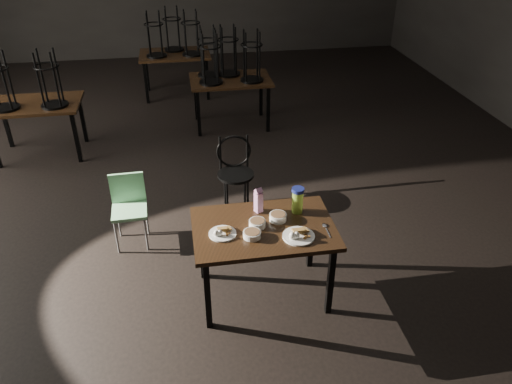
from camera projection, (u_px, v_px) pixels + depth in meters
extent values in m
plane|color=black|center=(192.00, 197.00, 6.02)|extent=(12.00, 12.00, 0.00)
cube|color=black|center=(264.00, 228.00, 4.21)|extent=(1.20, 0.80, 0.04)
cube|color=black|center=(208.00, 295.00, 4.07)|extent=(0.05, 0.05, 0.71)
cube|color=black|center=(331.00, 281.00, 4.21)|extent=(0.05, 0.05, 0.71)
cube|color=black|center=(202.00, 247.00, 4.60)|extent=(0.05, 0.05, 0.71)
cube|color=black|center=(311.00, 236.00, 4.75)|extent=(0.05, 0.05, 0.71)
cylinder|color=white|center=(223.00, 234.00, 4.10)|extent=(0.23, 0.23, 0.01)
cube|color=olive|center=(222.00, 226.00, 4.11)|extent=(0.08, 0.08, 0.04)
cube|color=olive|center=(226.00, 226.00, 4.11)|extent=(0.10, 0.10, 0.03)
ellipsoid|color=white|center=(216.00, 233.00, 4.05)|extent=(0.04, 0.04, 0.05)
ellipsoid|color=white|center=(220.00, 233.00, 4.06)|extent=(0.04, 0.04, 0.05)
cylinder|color=white|center=(299.00, 236.00, 4.07)|extent=(0.27, 0.27, 0.02)
cube|color=olive|center=(298.00, 228.00, 4.08)|extent=(0.10, 0.09, 0.04)
cube|color=olive|center=(302.00, 227.00, 4.08)|extent=(0.11, 0.11, 0.03)
ellipsoid|color=white|center=(292.00, 236.00, 4.01)|extent=(0.05, 0.05, 0.06)
ellipsoid|color=white|center=(297.00, 235.00, 4.02)|extent=(0.05, 0.05, 0.06)
cylinder|color=white|center=(257.00, 223.00, 4.19)|extent=(0.14, 0.14, 0.06)
cylinder|color=brown|center=(257.00, 222.00, 4.18)|extent=(0.12, 0.12, 0.01)
cylinder|color=white|center=(278.00, 217.00, 4.27)|extent=(0.15, 0.15, 0.06)
cylinder|color=brown|center=(278.00, 215.00, 4.26)|extent=(0.13, 0.13, 0.01)
cylinder|color=white|center=(252.00, 234.00, 4.06)|extent=(0.15, 0.15, 0.05)
cylinder|color=brown|center=(252.00, 233.00, 4.05)|extent=(0.13, 0.13, 0.01)
cube|color=#811760|center=(258.00, 202.00, 4.35)|extent=(0.08, 0.08, 0.19)
cube|color=#811760|center=(258.00, 191.00, 4.29)|extent=(0.08, 0.08, 0.06)
cylinder|color=#95C439|center=(297.00, 202.00, 4.34)|extent=(0.12, 0.12, 0.21)
cylinder|color=navy|center=(298.00, 190.00, 4.28)|extent=(0.13, 0.13, 0.03)
ellipsoid|color=silver|center=(325.00, 225.00, 4.21)|extent=(0.04, 0.06, 0.01)
cube|color=silver|center=(328.00, 233.00, 4.12)|extent=(0.01, 0.14, 0.00)
cylinder|color=black|center=(236.00, 175.00, 5.55)|extent=(0.41, 0.41, 0.03)
torus|color=black|center=(234.00, 151.00, 5.59)|extent=(0.39, 0.04, 0.39)
cylinder|color=black|center=(245.00, 186.00, 5.78)|extent=(0.03, 0.03, 0.46)
cylinder|color=black|center=(225.00, 188.00, 5.75)|extent=(0.03, 0.03, 0.46)
cylinder|color=black|center=(227.00, 198.00, 5.56)|extent=(0.03, 0.03, 0.46)
cylinder|color=black|center=(248.00, 197.00, 5.59)|extent=(0.03, 0.03, 0.46)
cube|color=#7BBF89|center=(129.00, 211.00, 5.04)|extent=(0.36, 0.36, 0.04)
cube|color=#7BBF89|center=(127.00, 188.00, 5.07)|extent=(0.35, 0.04, 0.33)
cylinder|color=slate|center=(117.00, 237.00, 5.00)|extent=(0.02, 0.02, 0.40)
cylinder|color=slate|center=(146.00, 234.00, 5.04)|extent=(0.02, 0.02, 0.40)
cylinder|color=slate|center=(119.00, 220.00, 5.24)|extent=(0.02, 0.02, 0.40)
cylinder|color=slate|center=(147.00, 218.00, 5.28)|extent=(0.02, 0.02, 0.40)
cube|color=black|center=(34.00, 105.00, 6.61)|extent=(1.20, 0.80, 0.04)
cube|color=black|center=(76.00, 138.00, 6.61)|extent=(0.05, 0.05, 0.71)
cube|color=black|center=(6.00, 124.00, 7.00)|extent=(0.05, 0.05, 0.71)
cube|color=black|center=(83.00, 119.00, 7.15)|extent=(0.05, 0.05, 0.71)
cylinder|color=black|center=(6.00, 108.00, 6.42)|extent=(0.34, 0.34, 0.03)
cylinder|color=black|center=(9.00, 77.00, 6.33)|extent=(0.03, 0.03, 0.70)
cylinder|color=black|center=(5.00, 82.00, 6.16)|extent=(0.03, 0.03, 0.70)
cylinder|color=black|center=(55.00, 105.00, 6.51)|extent=(0.34, 0.34, 0.03)
torus|color=black|center=(46.00, 67.00, 6.25)|extent=(0.32, 0.32, 0.02)
cylinder|color=black|center=(58.00, 75.00, 6.41)|extent=(0.03, 0.03, 0.70)
cylinder|color=black|center=(42.00, 76.00, 6.39)|extent=(0.03, 0.03, 0.70)
cylinder|color=black|center=(39.00, 81.00, 6.22)|extent=(0.03, 0.03, 0.70)
cylinder|color=black|center=(55.00, 80.00, 6.25)|extent=(0.03, 0.03, 0.70)
cube|color=black|center=(230.00, 80.00, 7.46)|extent=(1.20, 0.80, 0.04)
cube|color=black|center=(199.00, 114.00, 7.31)|extent=(0.05, 0.05, 0.71)
cube|color=black|center=(268.00, 109.00, 7.46)|extent=(0.05, 0.05, 0.71)
cube|color=black|center=(196.00, 98.00, 7.85)|extent=(0.05, 0.05, 0.71)
cube|color=black|center=(261.00, 94.00, 7.99)|extent=(0.05, 0.05, 0.71)
cylinder|color=black|center=(211.00, 82.00, 7.27)|extent=(0.34, 0.34, 0.03)
torus|color=black|center=(209.00, 48.00, 7.01)|extent=(0.32, 0.32, 0.02)
cylinder|color=black|center=(216.00, 55.00, 7.18)|extent=(0.03, 0.03, 0.70)
cylinder|color=black|center=(202.00, 55.00, 7.15)|extent=(0.03, 0.03, 0.70)
cylinder|color=black|center=(204.00, 60.00, 6.98)|extent=(0.03, 0.03, 0.70)
cylinder|color=black|center=(218.00, 59.00, 7.01)|extent=(0.03, 0.03, 0.70)
cylinder|color=black|center=(252.00, 80.00, 7.35)|extent=(0.34, 0.34, 0.03)
torus|color=black|center=(252.00, 46.00, 7.09)|extent=(0.32, 0.32, 0.02)
cylinder|color=black|center=(257.00, 53.00, 7.26)|extent=(0.03, 0.03, 0.70)
cylinder|color=black|center=(244.00, 54.00, 7.23)|extent=(0.03, 0.03, 0.70)
cylinder|color=black|center=(246.00, 57.00, 7.07)|extent=(0.03, 0.03, 0.70)
cylinder|color=black|center=(260.00, 57.00, 7.09)|extent=(0.03, 0.03, 0.70)
cylinder|color=black|center=(229.00, 74.00, 7.59)|extent=(0.34, 0.34, 0.03)
torus|color=black|center=(228.00, 41.00, 7.33)|extent=(0.32, 0.32, 0.02)
cylinder|color=black|center=(234.00, 48.00, 7.50)|extent=(0.03, 0.03, 0.70)
cylinder|color=black|center=(221.00, 48.00, 7.47)|extent=(0.03, 0.03, 0.70)
cylinder|color=black|center=(222.00, 52.00, 7.30)|extent=(0.03, 0.03, 0.70)
cylinder|color=black|center=(236.00, 51.00, 7.33)|extent=(0.03, 0.03, 0.70)
cylinder|color=black|center=(209.00, 75.00, 7.55)|extent=(0.34, 0.34, 0.03)
torus|color=black|center=(208.00, 41.00, 7.29)|extent=(0.32, 0.32, 0.02)
cylinder|color=black|center=(214.00, 49.00, 7.46)|extent=(0.03, 0.03, 0.70)
cylinder|color=black|center=(201.00, 49.00, 7.43)|extent=(0.03, 0.03, 0.70)
cylinder|color=black|center=(202.00, 53.00, 7.26)|extent=(0.03, 0.03, 0.70)
cylinder|color=black|center=(215.00, 52.00, 7.29)|extent=(0.03, 0.03, 0.70)
cube|color=black|center=(175.00, 54.00, 8.60)|extent=(1.20, 0.80, 0.04)
cube|color=black|center=(146.00, 83.00, 8.45)|extent=(0.05, 0.05, 0.71)
cube|color=black|center=(207.00, 80.00, 8.60)|extent=(0.05, 0.05, 0.71)
cube|color=black|center=(147.00, 71.00, 8.99)|extent=(0.05, 0.05, 0.71)
cube|color=black|center=(205.00, 68.00, 9.13)|extent=(0.05, 0.05, 0.71)
cylinder|color=black|center=(157.00, 56.00, 8.41)|extent=(0.34, 0.34, 0.03)
torus|color=black|center=(154.00, 25.00, 8.15)|extent=(0.32, 0.32, 0.02)
cylinder|color=black|center=(161.00, 32.00, 8.32)|extent=(0.03, 0.03, 0.70)
cylinder|color=black|center=(148.00, 32.00, 8.29)|extent=(0.03, 0.03, 0.70)
cylinder|color=black|center=(148.00, 35.00, 8.12)|extent=(0.03, 0.03, 0.70)
cylinder|color=black|center=(161.00, 35.00, 8.15)|extent=(0.03, 0.03, 0.70)
cylinder|color=black|center=(192.00, 54.00, 8.49)|extent=(0.34, 0.34, 0.03)
torus|color=black|center=(190.00, 24.00, 8.23)|extent=(0.32, 0.32, 0.02)
cylinder|color=black|center=(197.00, 30.00, 8.40)|extent=(0.03, 0.03, 0.70)
cylinder|color=black|center=(185.00, 31.00, 8.37)|extent=(0.03, 0.03, 0.70)
cylinder|color=black|center=(185.00, 34.00, 8.21)|extent=(0.03, 0.03, 0.70)
cylinder|color=black|center=(197.00, 33.00, 8.23)|extent=(0.03, 0.03, 0.70)
cylinder|color=black|center=(174.00, 49.00, 8.73)|extent=(0.34, 0.34, 0.03)
torus|color=black|center=(172.00, 20.00, 8.47)|extent=(0.32, 0.32, 0.02)
cylinder|color=black|center=(178.00, 26.00, 8.64)|extent=(0.03, 0.03, 0.70)
cylinder|color=black|center=(166.00, 27.00, 8.61)|extent=(0.03, 0.03, 0.70)
cylinder|color=black|center=(167.00, 30.00, 8.44)|extent=(0.03, 0.03, 0.70)
cylinder|color=black|center=(178.00, 29.00, 8.47)|extent=(0.03, 0.03, 0.70)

